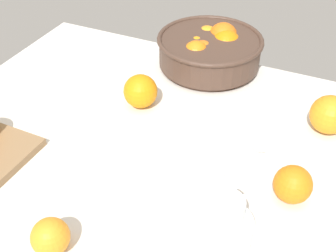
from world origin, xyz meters
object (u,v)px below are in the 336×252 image
Objects in this scene: loose_orange_0 at (293,184)px; loose_orange_3 at (50,237)px; spoon at (246,146)px; loose_orange_4 at (330,115)px; fruit_bowl at (210,50)px; juice_pitcher at (222,240)px; loose_orange_1 at (140,91)px.

loose_orange_0 is 43.68cm from loose_orange_3.
loose_orange_0 reaches higher than spoon.
fruit_bowl is at bearing 155.41° from loose_orange_4.
loose_orange_0 is (30.52, -38.86, -1.41)cm from fruit_bowl.
fruit_bowl is 66.91cm from loose_orange_3.
loose_orange_0 reaches higher than loose_orange_3.
fruit_bowl is 36.72cm from loose_orange_4.
fruit_bowl is 61.57cm from juice_pitcher.
fruit_bowl reaches higher than loose_orange_3.
loose_orange_3 is at bearing -125.25° from loose_orange_4.
loose_orange_4 is (36.42, 51.54, 1.08)cm from loose_orange_3.
loose_orange_1 is at bearing 97.42° from loose_orange_3.
loose_orange_3 is at bearing -159.54° from juice_pitcher.
spoon is (18.76, -28.36, -4.58)cm from fruit_bowl.
loose_orange_3 is at bearing -92.60° from fruit_bowl.
juice_pitcher is 27.85cm from loose_orange_3.
juice_pitcher is 1.83× the size of loose_orange_1.
spoon is at bearing 60.46° from loose_orange_3.
loose_orange_3 is (-3.03, -66.82, -1.76)cm from fruit_bowl.
loose_orange_1 is 43.22cm from loose_orange_3.
juice_pitcher reaches higher than loose_orange_3.
juice_pitcher reaches higher than loose_orange_0.
loose_orange_4 is at bearing 41.80° from spoon.
loose_orange_0 is at bearing -51.85° from fruit_bowl.
fruit_bowl is 3.23× the size of loose_orange_4.
juice_pitcher is 19.79cm from loose_orange_0.
loose_orange_4 reaches higher than loose_orange_3.
loose_orange_0 is 0.89× the size of loose_orange_1.
loose_orange_1 is at bearing 159.17° from loose_orange_0.
loose_orange_3 is 44.30cm from spoon.
loose_orange_3 is at bearing -119.54° from spoon.
fruit_bowl is 25.49cm from loose_orange_1.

